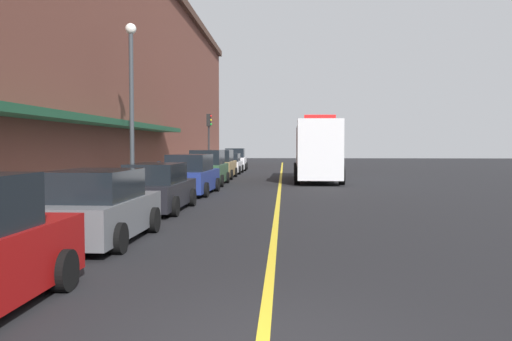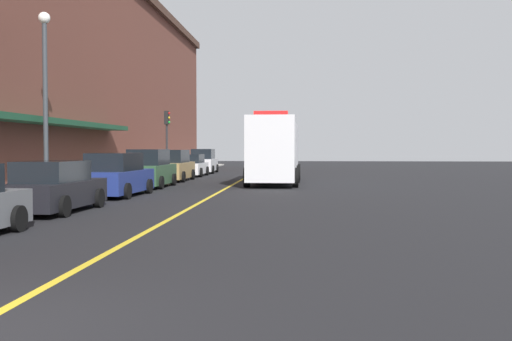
# 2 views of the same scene
# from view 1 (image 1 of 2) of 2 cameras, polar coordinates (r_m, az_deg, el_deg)

# --- Properties ---
(ground_plane) EXTENTS (112.00, 112.00, 0.00)m
(ground_plane) POSITION_cam_1_polar(r_m,az_deg,el_deg) (30.75, 2.62, -1.33)
(ground_plane) COLOR black
(sidewalk_left) EXTENTS (2.40, 70.00, 0.15)m
(sidewalk_left) POSITION_cam_1_polar(r_m,az_deg,el_deg) (31.41, -8.76, -1.13)
(sidewalk_left) COLOR #ADA8A0
(sidewalk_left) RESTS_ON ground
(lane_center_stripe) EXTENTS (0.16, 70.00, 0.01)m
(lane_center_stripe) POSITION_cam_1_polar(r_m,az_deg,el_deg) (30.75, 2.62, -1.32)
(lane_center_stripe) COLOR gold
(lane_center_stripe) RESTS_ON ground
(brick_building_left) EXTENTS (13.96, 64.00, 13.04)m
(brick_building_left) POSITION_cam_1_polar(r_m,az_deg,el_deg) (33.10, -22.40, 10.08)
(brick_building_left) COLOR brown
(brick_building_left) RESTS_ON ground
(parked_car_1) EXTENTS (2.07, 4.26, 1.65)m
(parked_car_1) POSITION_cam_1_polar(r_m,az_deg,el_deg) (12.54, -16.61, -3.91)
(parked_car_1) COLOR #595B60
(parked_car_1) RESTS_ON ground
(parked_car_2) EXTENTS (2.02, 4.54, 1.60)m
(parked_car_2) POSITION_cam_1_polar(r_m,az_deg,el_deg) (17.91, -10.55, -1.92)
(parked_car_2) COLOR black
(parked_car_2) RESTS_ON ground
(parked_car_3) EXTENTS (2.18, 4.73, 1.79)m
(parked_car_3) POSITION_cam_1_polar(r_m,az_deg,el_deg) (23.75, -7.02, -0.55)
(parked_car_3) COLOR navy
(parked_car_3) RESTS_ON ground
(parked_car_4) EXTENTS (2.01, 4.51, 1.92)m
(parked_car_4) POSITION_cam_1_polar(r_m,az_deg,el_deg) (29.12, -5.18, 0.18)
(parked_car_4) COLOR #2D5133
(parked_car_4) RESTS_ON ground
(parked_car_5) EXTENTS (2.10, 4.83, 1.88)m
(parked_car_5) POSITION_cam_1_polar(r_m,az_deg,el_deg) (34.83, -4.00, 0.59)
(parked_car_5) COLOR #A5844C
(parked_car_5) RESTS_ON ground
(parked_car_6) EXTENTS (2.10, 4.30, 1.55)m
(parked_car_6) POSITION_cam_1_polar(r_m,az_deg,el_deg) (40.56, -2.99, 0.71)
(parked_car_6) COLOR silver
(parked_car_6) RESTS_ON ground
(parked_car_7) EXTENTS (2.09, 4.88, 1.90)m
(parked_car_7) POSITION_cam_1_polar(r_m,az_deg,el_deg) (45.78, -2.22, 1.13)
(parked_car_7) COLOR silver
(parked_car_7) RESTS_ON ground
(box_truck) EXTENTS (2.85, 9.25, 3.83)m
(box_truck) POSITION_cam_1_polar(r_m,az_deg,el_deg) (32.54, 6.56, 2.10)
(box_truck) COLOR silver
(box_truck) RESTS_ON ground
(parking_meter_0) EXTENTS (0.14, 0.18, 1.33)m
(parking_meter_0) POSITION_cam_1_polar(r_m,az_deg,el_deg) (26.14, -9.27, 0.24)
(parking_meter_0) COLOR #4C4C51
(parking_meter_0) RESTS_ON sidewalk_left
(parking_meter_1) EXTENTS (0.14, 0.18, 1.33)m
(parking_meter_1) POSITION_cam_1_polar(r_m,az_deg,el_deg) (24.04, -10.37, 0.01)
(parking_meter_1) COLOR #4C4C51
(parking_meter_1) RESTS_ON sidewalk_left
(parking_meter_3) EXTENTS (0.14, 0.18, 1.33)m
(parking_meter_3) POSITION_cam_1_polar(r_m,az_deg,el_deg) (32.85, -6.72, 0.77)
(parking_meter_3) COLOR #4C4C51
(parking_meter_3) RESTS_ON sidewalk_left
(street_lamp_left) EXTENTS (0.44, 0.44, 6.94)m
(street_lamp_left) POSITION_cam_1_polar(r_m,az_deg,el_deg) (22.21, -13.26, 8.38)
(street_lamp_left) COLOR #33383D
(street_lamp_left) RESTS_ON sidewalk_left
(traffic_light_near) EXTENTS (0.38, 0.36, 4.30)m
(traffic_light_near) POSITION_cam_1_polar(r_m,az_deg,el_deg) (38.95, -5.10, 4.18)
(traffic_light_near) COLOR #232326
(traffic_light_near) RESTS_ON sidewalk_left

